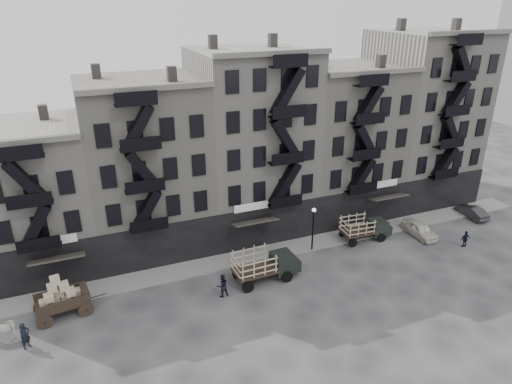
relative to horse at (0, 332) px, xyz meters
name	(u,v)px	position (x,y,z in m)	size (l,w,h in m)	color
ground	(295,272)	(21.89, 0.19, -0.87)	(140.00, 140.00, 0.00)	#38383A
sidewalk	(276,250)	(21.89, 3.94, -0.80)	(55.00, 2.50, 0.15)	slate
building_west	(25,199)	(1.89, 10.02, 5.13)	(10.00, 11.35, 13.20)	gray
building_midwest	(146,166)	(11.89, 10.01, 6.63)	(10.00, 11.35, 16.20)	gray
building_center	(252,143)	(21.89, 10.01, 7.63)	(10.00, 11.35, 18.20)	gray
building_mideast	(342,141)	(31.89, 10.01, 6.63)	(10.00, 11.35, 16.20)	gray
building_east	(421,118)	(41.89, 10.01, 8.13)	(10.00, 11.35, 19.20)	gray
lamp_post	(313,223)	(24.89, 2.79, 1.91)	(0.36, 0.36, 4.28)	black
horse	(0,332)	(0.00, 0.00, 0.00)	(0.94, 2.07, 1.75)	beige
wagon	(59,294)	(3.78, 1.57, 0.99)	(4.10, 2.58, 3.26)	black
stake_truck_west	(265,263)	(19.12, 0.19, 0.70)	(5.59, 2.48, 2.76)	black
stake_truck_east	(365,226)	(30.46, 2.78, 0.52)	(4.97, 2.30, 2.44)	black
car_east	(420,229)	(35.83, 1.38, -0.19)	(1.63, 4.04, 1.38)	beige
car_far	(472,212)	(43.63, 2.61, -0.26)	(1.30, 3.72, 1.22)	#252427
pedestrian_west	(25,336)	(1.55, -1.14, 0.10)	(0.71, 0.47, 1.94)	black
pedestrian_mid	(222,286)	(15.24, -0.63, 0.08)	(0.93, 0.72, 1.91)	black
policeman	(465,239)	(38.26, -1.87, -0.07)	(0.95, 0.39, 1.62)	black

